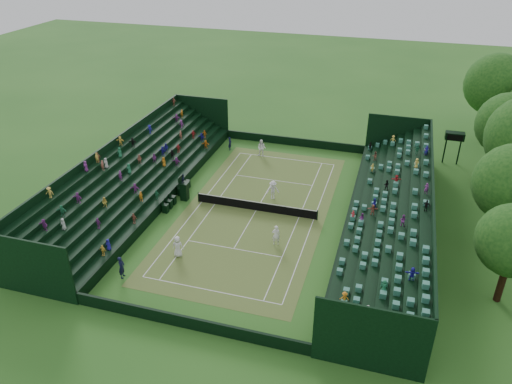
{
  "coord_description": "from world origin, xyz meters",
  "views": [
    {
      "loc": [
        11.48,
        -38.33,
        24.14
      ],
      "look_at": [
        0.0,
        0.0,
        2.0
      ],
      "focal_mm": 35.0,
      "sensor_mm": 36.0,
      "label": 1
    }
  ],
  "objects_px": {
    "player_near_west": "(178,246)",
    "player_near_east": "(276,235)",
    "player_far_east": "(273,190)",
    "tennis_net": "(256,206)",
    "umpire_chair": "(184,189)",
    "player_far_west": "(262,148)"
  },
  "relations": [
    {
      "from": "player_far_west",
      "to": "player_near_east",
      "type": "bearing_deg",
      "value": -69.3
    },
    {
      "from": "player_near_east",
      "to": "player_far_west",
      "type": "bearing_deg",
      "value": -86.87
    },
    {
      "from": "player_far_east",
      "to": "player_near_west",
      "type": "bearing_deg",
      "value": -135.76
    },
    {
      "from": "player_near_west",
      "to": "player_near_east",
      "type": "xyz_separation_m",
      "value": [
        7.15,
        3.86,
        -0.0
      ]
    },
    {
      "from": "player_far_east",
      "to": "player_near_east",
      "type": "bearing_deg",
      "value": -95.4
    },
    {
      "from": "player_near_west",
      "to": "player_near_east",
      "type": "height_order",
      "value": "player_near_west"
    },
    {
      "from": "player_far_east",
      "to": "umpire_chair",
      "type": "bearing_deg",
      "value": 175.57
    },
    {
      "from": "umpire_chair",
      "to": "player_near_east",
      "type": "height_order",
      "value": "umpire_chair"
    },
    {
      "from": "player_near_west",
      "to": "player_near_east",
      "type": "bearing_deg",
      "value": -158.5
    },
    {
      "from": "tennis_net",
      "to": "umpire_chair",
      "type": "height_order",
      "value": "umpire_chair"
    },
    {
      "from": "player_near_west",
      "to": "player_far_west",
      "type": "relative_size",
      "value": 0.92
    },
    {
      "from": "umpire_chair",
      "to": "player_far_east",
      "type": "bearing_deg",
      "value": 17.83
    },
    {
      "from": "player_far_west",
      "to": "player_far_east",
      "type": "height_order",
      "value": "player_far_west"
    },
    {
      "from": "tennis_net",
      "to": "player_far_east",
      "type": "relative_size",
      "value": 6.13
    },
    {
      "from": "umpire_chair",
      "to": "player_near_east",
      "type": "xyz_separation_m",
      "value": [
        10.41,
        -4.8,
        -0.26
      ]
    },
    {
      "from": "player_far_west",
      "to": "player_far_east",
      "type": "bearing_deg",
      "value": -66.86
    },
    {
      "from": "player_near_east",
      "to": "player_far_east",
      "type": "height_order",
      "value": "player_far_east"
    },
    {
      "from": "umpire_chair",
      "to": "player_far_west",
      "type": "height_order",
      "value": "umpire_chair"
    },
    {
      "from": "tennis_net",
      "to": "player_near_west",
      "type": "relative_size",
      "value": 6.3
    },
    {
      "from": "player_near_east",
      "to": "player_near_west",
      "type": "bearing_deg",
      "value": 11.49
    },
    {
      "from": "player_near_west",
      "to": "tennis_net",
      "type": "bearing_deg",
      "value": -121.7
    },
    {
      "from": "tennis_net",
      "to": "player_near_east",
      "type": "relative_size",
      "value": 6.32
    }
  ]
}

